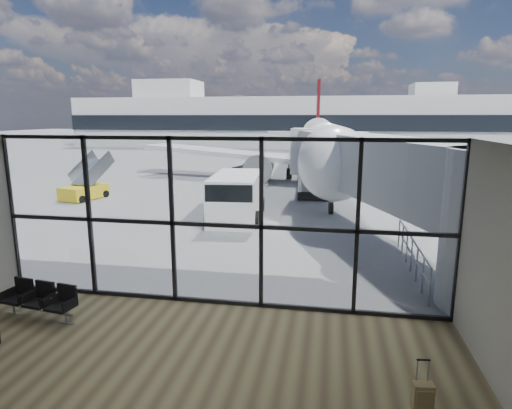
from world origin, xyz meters
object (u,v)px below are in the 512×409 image
(seating_row, at_px, (42,298))
(airliner, at_px, (322,144))
(suitcase, at_px, (423,397))
(service_van, at_px, (236,196))
(belt_loader, at_px, (248,171))
(mobile_stairs, at_px, (85,190))

(seating_row, relative_size, airliner, 0.06)
(suitcase, height_order, service_van, service_van)
(seating_row, height_order, service_van, service_van)
(belt_loader, bearing_deg, service_van, -67.99)
(airliner, height_order, service_van, airliner)
(service_van, bearing_deg, seating_row, -107.61)
(airliner, relative_size, belt_loader, 8.91)
(suitcase, relative_size, airliner, 0.03)
(belt_loader, bearing_deg, seating_row, -77.54)
(suitcase, bearing_deg, seating_row, 159.46)
(seating_row, bearing_deg, airliner, 85.24)
(seating_row, relative_size, suitcase, 2.16)
(seating_row, distance_m, service_van, 11.44)
(seating_row, distance_m, suitcase, 9.00)
(seating_row, height_order, mobile_stairs, mobile_stairs)
(seating_row, xyz_separation_m, suitcase, (8.75, -2.10, -0.22))
(seating_row, bearing_deg, suitcase, -4.83)
(suitcase, bearing_deg, mobile_stairs, 127.46)
(belt_loader, xyz_separation_m, mobile_stairs, (-8.10, -10.78, -0.03))
(airliner, bearing_deg, belt_loader, -174.53)
(mobile_stairs, bearing_deg, airliner, 53.31)
(mobile_stairs, bearing_deg, suitcase, -31.92)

